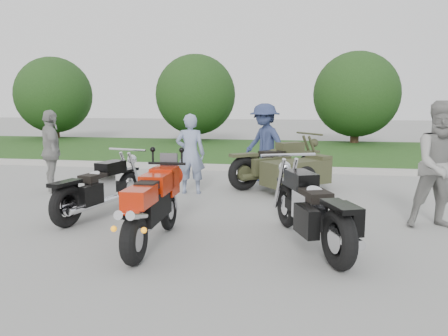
% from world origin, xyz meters
% --- Properties ---
extents(ground, '(80.00, 80.00, 0.00)m').
position_xyz_m(ground, '(0.00, 0.00, 0.00)').
color(ground, gray).
rests_on(ground, ground).
extents(curb, '(60.00, 0.30, 0.15)m').
position_xyz_m(curb, '(0.00, 6.00, 0.07)').
color(curb, '#AEAAA3').
rests_on(curb, ground).
extents(grass_strip, '(60.00, 8.00, 0.14)m').
position_xyz_m(grass_strip, '(0.00, 10.15, 0.07)').
color(grass_strip, '#305D20').
rests_on(grass_strip, ground).
extents(tree_far_left, '(3.60, 3.60, 4.00)m').
position_xyz_m(tree_far_left, '(-10.00, 13.50, 2.19)').
color(tree_far_left, '#3F2B1C').
rests_on(tree_far_left, ground).
extents(tree_mid_left, '(3.60, 3.60, 4.00)m').
position_xyz_m(tree_mid_left, '(-3.00, 13.50, 2.19)').
color(tree_mid_left, '#3F2B1C').
rests_on(tree_mid_left, ground).
extents(tree_mid_right, '(3.60, 3.60, 4.00)m').
position_xyz_m(tree_mid_right, '(4.00, 13.50, 2.19)').
color(tree_mid_right, '#3F2B1C').
rests_on(tree_mid_right, ground).
extents(sportbike_red, '(0.35, 2.07, 0.98)m').
position_xyz_m(sportbike_red, '(-0.18, -0.54, 0.58)').
color(sportbike_red, black).
rests_on(sportbike_red, ground).
extents(cruiser_left, '(0.66, 2.27, 0.88)m').
position_xyz_m(cruiser_left, '(-1.60, 0.78, 0.45)').
color(cruiser_left, black).
rests_on(cruiser_left, ground).
extents(cruiser_right, '(1.09, 2.37, 0.96)m').
position_xyz_m(cruiser_right, '(1.92, -0.22, 0.49)').
color(cruiser_right, black).
rests_on(cruiser_right, ground).
extents(cruiser_sidecar, '(2.23, 2.24, 0.99)m').
position_xyz_m(cruiser_sidecar, '(1.46, 3.49, 0.46)').
color(cruiser_sidecar, black).
rests_on(cruiser_sidecar, ground).
extents(person_stripe, '(0.64, 0.45, 1.67)m').
position_xyz_m(person_stripe, '(-0.52, 2.85, 0.84)').
color(person_stripe, '#828FB1').
rests_on(person_stripe, ground).
extents(person_grey, '(1.02, 0.84, 1.94)m').
position_xyz_m(person_grey, '(3.86, 1.05, 0.97)').
color(person_grey, gray).
rests_on(person_grey, ground).
extents(person_denim, '(1.36, 1.33, 1.87)m').
position_xyz_m(person_denim, '(0.89, 4.49, 0.94)').
color(person_denim, navy).
rests_on(person_denim, ground).
extents(person_back, '(0.98, 1.06, 1.75)m').
position_xyz_m(person_back, '(-3.43, 2.44, 0.87)').
color(person_back, gray).
rests_on(person_back, ground).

